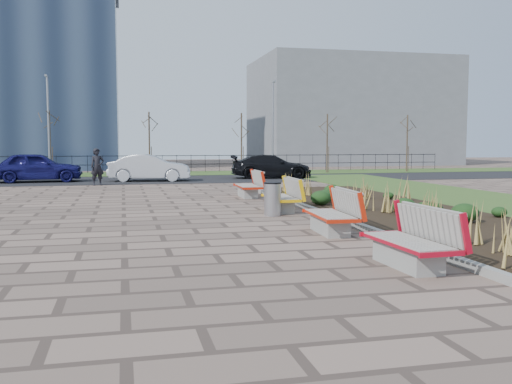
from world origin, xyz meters
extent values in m
plane|color=#7D6456|center=(0.00, 0.00, 0.00)|extent=(120.00, 120.00, 0.00)
cube|color=black|center=(6.25, 5.00, 0.05)|extent=(4.50, 18.00, 0.10)
cube|color=gray|center=(3.92, 5.00, 0.07)|extent=(0.16, 18.00, 0.15)
cube|color=#33511E|center=(0.00, 28.00, 0.02)|extent=(80.00, 5.00, 0.04)
cube|color=black|center=(0.00, 22.00, 0.01)|extent=(80.00, 7.00, 0.02)
cylinder|color=#B2B2B7|center=(2.52, 5.27, 0.47)|extent=(0.49, 0.49, 0.95)
imported|color=black|center=(-2.89, 18.38, 0.91)|extent=(0.77, 0.63, 1.82)
imported|color=#141353|center=(-6.11, 21.38, 0.81)|extent=(4.77, 2.23, 1.58)
imported|color=#BABCC2|center=(-0.26, 20.79, 0.74)|extent=(4.52, 2.04, 1.44)
imported|color=black|center=(6.81, 21.81, 0.70)|extent=(4.91, 2.49, 1.37)
cube|color=slate|center=(20.00, 42.00, 5.00)|extent=(18.00, 12.00, 10.00)
camera|label=1|loc=(-1.66, -10.53, 2.12)|focal=40.00mm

